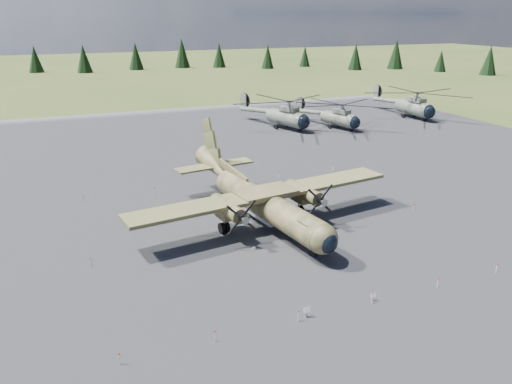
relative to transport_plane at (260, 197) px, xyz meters
name	(u,v)px	position (x,y,z in m)	size (l,w,h in m)	color
ground	(272,236)	(-0.22, -3.57, -2.67)	(500.00, 500.00, 0.00)	#565E29
apron	(236,201)	(-0.22, 6.43, -2.67)	(120.00, 120.00, 0.04)	#5C5D62
transport_plane	(260,197)	(0.00, 0.00, 0.00)	(28.25, 25.48, 9.30)	#3C4123
helicopter_near	(287,109)	(21.00, 38.04, 1.05)	(26.37, 26.56, 5.25)	gray
helicopter_mid	(340,111)	(30.09, 34.77, 0.56)	(22.44, 22.98, 4.56)	gray
helicopter_far	(415,100)	(49.04, 37.52, 1.10)	(22.03, 25.24, 5.31)	gray
info_placard_left	(307,311)	(-3.45, -16.85, -2.15)	(0.51, 0.24, 0.78)	gray
info_placard_right	(373,296)	(2.02, -16.79, -2.25)	(0.42, 0.21, 0.63)	gray
barrier_fence	(268,232)	(-0.68, -3.65, -2.16)	(33.12, 29.62, 0.85)	silver
treeline	(219,181)	(-4.17, 0.41, 2.11)	(334.95, 327.40, 10.96)	black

